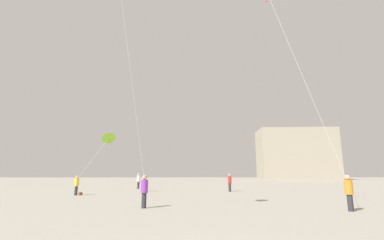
{
  "coord_description": "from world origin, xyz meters",
  "views": [
    {
      "loc": [
        -0.54,
        -4.18,
        1.72
      ],
      "look_at": [
        0.0,
        17.94,
        6.18
      ],
      "focal_mm": 25.26,
      "sensor_mm": 36.0,
      "label": 1
    }
  ],
  "objects_px": {
    "person_in_orange": "(349,191)",
    "building_left_hall": "(296,154)",
    "person_in_purple": "(144,190)",
    "handbag_beside_flyer": "(80,194)",
    "person_in_red": "(230,182)",
    "person_in_yellow": "(77,184)",
    "kite_lime_diamond": "(109,138)",
    "person_in_white": "(139,180)"
  },
  "relations": [
    {
      "from": "person_in_purple",
      "to": "person_in_red",
      "type": "height_order",
      "value": "person_in_red"
    },
    {
      "from": "person_in_purple",
      "to": "handbag_beside_flyer",
      "type": "relative_size",
      "value": 5.26
    },
    {
      "from": "kite_lime_diamond",
      "to": "handbag_beside_flyer",
      "type": "xyz_separation_m",
      "value": [
        -1.56,
        -1.71,
        -4.95
      ]
    },
    {
      "from": "person_in_red",
      "to": "building_left_hall",
      "type": "relative_size",
      "value": 0.07
    },
    {
      "from": "person_in_yellow",
      "to": "person_in_purple",
      "type": "relative_size",
      "value": 0.96
    },
    {
      "from": "person_in_orange",
      "to": "person_in_red",
      "type": "distance_m",
      "value": 15.37
    },
    {
      "from": "person_in_purple",
      "to": "person_in_red",
      "type": "bearing_deg",
      "value": 71.78
    },
    {
      "from": "person_in_orange",
      "to": "handbag_beside_flyer",
      "type": "relative_size",
      "value": 5.3
    },
    {
      "from": "person_in_orange",
      "to": "building_left_hall",
      "type": "distance_m",
      "value": 78.53
    },
    {
      "from": "person_in_yellow",
      "to": "person_in_orange",
      "type": "xyz_separation_m",
      "value": [
        16.99,
        -10.35,
        0.04
      ]
    },
    {
      "from": "person_in_yellow",
      "to": "handbag_beside_flyer",
      "type": "xyz_separation_m",
      "value": [
        0.35,
        0.1,
        -0.77
      ]
    },
    {
      "from": "person_in_orange",
      "to": "person_in_purple",
      "type": "bearing_deg",
      "value": 82.22
    },
    {
      "from": "person_in_red",
      "to": "building_left_hall",
      "type": "distance_m",
      "value": 66.26
    },
    {
      "from": "person_in_orange",
      "to": "kite_lime_diamond",
      "type": "height_order",
      "value": "kite_lime_diamond"
    },
    {
      "from": "kite_lime_diamond",
      "to": "person_in_orange",
      "type": "bearing_deg",
      "value": -38.88
    },
    {
      "from": "person_in_white",
      "to": "kite_lime_diamond",
      "type": "distance_m",
      "value": 9.62
    },
    {
      "from": "person_in_white",
      "to": "person_in_orange",
      "type": "relative_size",
      "value": 1.1
    },
    {
      "from": "person_in_purple",
      "to": "person_in_white",
      "type": "height_order",
      "value": "person_in_white"
    },
    {
      "from": "person_in_yellow",
      "to": "person_in_purple",
      "type": "xyz_separation_m",
      "value": [
        7.0,
        -8.89,
        0.03
      ]
    },
    {
      "from": "person_in_purple",
      "to": "building_left_hall",
      "type": "distance_m",
      "value": 81.3
    },
    {
      "from": "person_in_purple",
      "to": "person_in_orange",
      "type": "relative_size",
      "value": 0.99
    },
    {
      "from": "person_in_white",
      "to": "person_in_red",
      "type": "height_order",
      "value": "person_in_white"
    },
    {
      "from": "person_in_orange",
      "to": "kite_lime_diamond",
      "type": "distance_m",
      "value": 19.81
    },
    {
      "from": "handbag_beside_flyer",
      "to": "kite_lime_diamond",
      "type": "bearing_deg",
      "value": 47.6
    },
    {
      "from": "person_in_white",
      "to": "kite_lime_diamond",
      "type": "bearing_deg",
      "value": -71.85
    },
    {
      "from": "person_in_white",
      "to": "building_left_hall",
      "type": "bearing_deg",
      "value": 79.86
    },
    {
      "from": "person_in_red",
      "to": "building_left_hall",
      "type": "xyz_separation_m",
      "value": [
        31.0,
        58.14,
        7.02
      ]
    },
    {
      "from": "person_in_purple",
      "to": "person_in_white",
      "type": "xyz_separation_m",
      "value": [
        -3.58,
        19.3,
        0.1
      ]
    },
    {
      "from": "kite_lime_diamond",
      "to": "handbag_beside_flyer",
      "type": "relative_size",
      "value": 13.4
    },
    {
      "from": "building_left_hall",
      "to": "handbag_beside_flyer",
      "type": "distance_m",
      "value": 77.19
    },
    {
      "from": "handbag_beside_flyer",
      "to": "person_in_white",
      "type": "bearing_deg",
      "value": 73.42
    },
    {
      "from": "person_in_purple",
      "to": "handbag_beside_flyer",
      "type": "xyz_separation_m",
      "value": [
        -6.65,
        8.99,
        -0.8
      ]
    },
    {
      "from": "person_in_red",
      "to": "person_in_purple",
      "type": "bearing_deg",
      "value": -124.84
    },
    {
      "from": "building_left_hall",
      "to": "person_in_red",
      "type": "bearing_deg",
      "value": -118.07
    },
    {
      "from": "person_in_purple",
      "to": "building_left_hall",
      "type": "xyz_separation_m",
      "value": [
        37.68,
        71.69,
        7.07
      ]
    },
    {
      "from": "person_in_red",
      "to": "kite_lime_diamond",
      "type": "distance_m",
      "value": 12.78
    },
    {
      "from": "person_in_orange",
      "to": "person_in_red",
      "type": "relative_size",
      "value": 0.96
    },
    {
      "from": "building_left_hall",
      "to": "person_in_yellow",
      "type": "bearing_deg",
      "value": -125.43
    },
    {
      "from": "kite_lime_diamond",
      "to": "handbag_beside_flyer",
      "type": "distance_m",
      "value": 5.47
    },
    {
      "from": "person_in_orange",
      "to": "handbag_beside_flyer",
      "type": "bearing_deg",
      "value": 58.39
    },
    {
      "from": "person_in_white",
      "to": "person_in_purple",
      "type": "bearing_deg",
      "value": -51.41
    },
    {
      "from": "kite_lime_diamond",
      "to": "handbag_beside_flyer",
      "type": "height_order",
      "value": "kite_lime_diamond"
    }
  ]
}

